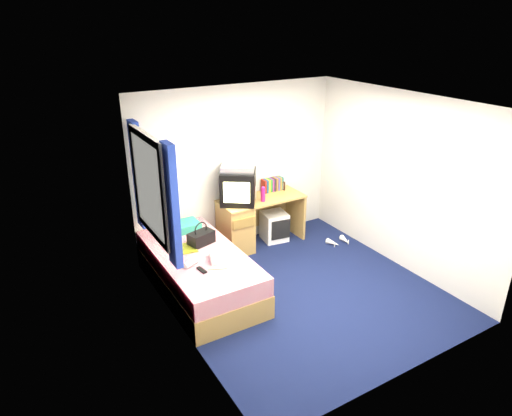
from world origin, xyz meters
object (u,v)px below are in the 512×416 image
storage_cube (274,226)px  water_bottle (191,263)px  pillow (181,227)px  white_heels (339,242)px  pink_water_bottle (263,195)px  colour_swatch_fan (217,268)px  desk (245,222)px  crt_tv (238,187)px  towel (223,256)px  bed (199,272)px  vcr (238,168)px  remote_control (202,270)px  handbag (201,237)px  picture_frame (282,185)px  aerosol_can (254,193)px  magazine (187,248)px

storage_cube → water_bottle: water_bottle is taller
pillow → white_heels: pillow is taller
pink_water_bottle → colour_swatch_fan: 1.69m
storage_cube → desk: bearing=-174.0°
desk → water_bottle: (-1.29, -0.98, 0.17)m
storage_cube → crt_tv: (-0.62, 0.02, 0.77)m
colour_swatch_fan → desk: bearing=48.9°
pillow → water_bottle: (-0.26, -0.94, -0.02)m
pink_water_bottle → towel: bearing=-140.9°
bed → crt_tv: (0.98, 0.74, 0.73)m
crt_tv → white_heels: size_ratio=1.85×
water_bottle → pillow: bearing=74.5°
vcr → remote_control: bearing=-99.7°
handbag → pink_water_bottle: bearing=3.2°
crt_tv → picture_frame: (0.85, 0.13, -0.17)m
picture_frame → handbag: picture_frame is taller
water_bottle → white_heels: bearing=6.8°
pink_water_bottle → aerosol_can: (-0.06, 0.15, -0.00)m
desk → colour_swatch_fan: size_ratio=5.91×
pillow → vcr: size_ratio=1.05×
water_bottle → vcr: bearing=39.9°
desk → picture_frame: size_ratio=9.29×
aerosol_can → magazine: (-1.33, -0.58, -0.30)m
vcr → picture_frame: bearing=42.5°
crt_tv → remote_control: bearing=-100.3°
crt_tv → handbag: crt_tv is taller
handbag → bed: bearing=-139.3°
bed → vcr: 1.59m
handbag → storage_cube: bearing=4.0°
vcr → magazine: 1.41m
storage_cube → aerosol_can: 0.71m
pink_water_bottle → aerosol_can: pink_water_bottle is taller
vcr → aerosol_can: bearing=35.8°
bed → pillow: (0.06, 0.70, 0.33)m
pink_water_bottle → white_heels: pink_water_bottle is taller
magazine → handbag: bearing=8.5°
picture_frame → pink_water_bottle: size_ratio=0.68×
towel → water_bottle: (-0.39, 0.07, -0.02)m
pillow → desk: size_ratio=0.38×
pillow → pink_water_bottle: size_ratio=2.36×
storage_cube → white_heels: bearing=-32.0°
storage_cube → pink_water_bottle: 0.70m
aerosol_can → handbag: 1.26m
picture_frame → pink_water_bottle: pink_water_bottle is taller
desk → crt_tv: 0.60m
handbag → water_bottle: size_ratio=1.84×
picture_frame → handbag: size_ratio=0.38×
vcr → bed: bearing=-108.6°
picture_frame → water_bottle: picture_frame is taller
magazine → water_bottle: 0.43m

